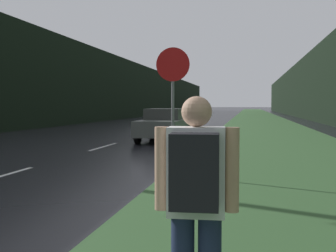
{
  "coord_description": "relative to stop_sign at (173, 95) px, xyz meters",
  "views": [
    {
      "loc": [
        5.48,
        -1.01,
        1.61
      ],
      "look_at": [
        2.62,
        13.84,
        0.85
      ],
      "focal_mm": 45.0,
      "sensor_mm": 36.0,
      "label": 1
    }
  ],
  "objects": [
    {
      "name": "treeline_near_side",
      "position": [
        8.77,
        41.76,
        1.76
      ],
      "size": [
        2.0,
        140.0,
        7.15
      ],
      "primitive_type": "cube",
      "color": "black",
      "rests_on": "ground_plane"
    },
    {
      "name": "car_passing_near",
      "position": [
        -2.02,
        9.04,
        -1.09
      ],
      "size": [
        1.89,
        4.47,
        1.44
      ],
      "rotation": [
        0.0,
        0.0,
        3.14
      ],
      "color": "#4C514C",
      "rests_on": "ground_plane"
    },
    {
      "name": "stop_sign",
      "position": [
        0.0,
        0.0,
        0.0
      ],
      "size": [
        0.75,
        0.07,
        2.88
      ],
      "color": "slate",
      "rests_on": "ground_plane"
    },
    {
      "name": "treeline_far_side",
      "position": [
        -13.39,
        41.76,
        1.65
      ],
      "size": [
        2.0,
        140.0,
        6.94
      ],
      "primitive_type": "cube",
      "color": "black",
      "rests_on": "ground_plane"
    },
    {
      "name": "grass_verge",
      "position": [
        2.77,
        31.76,
        -1.81
      ],
      "size": [
        6.0,
        240.0,
        0.02
      ],
      "primitive_type": "cube",
      "color": "#33562D",
      "rests_on": "ground_plane"
    },
    {
      "name": "lane_stripe_e",
      "position": [
        -3.81,
        20.11,
        -1.81
      ],
      "size": [
        0.12,
        3.0,
        0.01
      ],
      "primitive_type": "cube",
      "color": "silver",
      "rests_on": "ground_plane"
    },
    {
      "name": "lane_stripe_c",
      "position": [
        -3.81,
        6.11,
        -1.81
      ],
      "size": [
        0.12,
        3.0,
        0.01
      ],
      "primitive_type": "cube",
      "color": "silver",
      "rests_on": "ground_plane"
    },
    {
      "name": "lane_stripe_f",
      "position": [
        -3.81,
        27.11,
        -1.81
      ],
      "size": [
        0.12,
        3.0,
        0.01
      ],
      "primitive_type": "cube",
      "color": "silver",
      "rests_on": "ground_plane"
    },
    {
      "name": "lane_stripe_d",
      "position": [
        -3.81,
        13.11,
        -1.81
      ],
      "size": [
        0.12,
        3.0,
        0.01
      ],
      "primitive_type": "cube",
      "color": "silver",
      "rests_on": "ground_plane"
    },
    {
      "name": "hitchhiker_with_backpack",
      "position": [
        1.33,
        -6.44,
        -0.86
      ],
      "size": [
        0.58,
        0.42,
        1.67
      ],
      "rotation": [
        0.0,
        0.0,
        0.06
      ],
      "color": "#1E2847",
      "rests_on": "ground_plane"
    }
  ]
}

